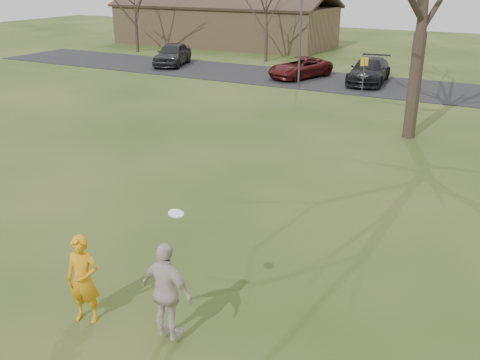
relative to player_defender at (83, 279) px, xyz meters
name	(u,v)px	position (x,y,z in m)	size (l,w,h in m)	color
ground	(145,315)	(0.89, 0.64, -0.90)	(120.00, 120.00, 0.00)	#1E380F
parking_strip	(410,89)	(0.89, 25.64, -0.88)	(62.00, 6.50, 0.04)	black
player_defender	(83,279)	(0.00, 0.00, 0.00)	(0.66, 0.43, 1.80)	orange
car_0	(172,54)	(-16.21, 26.03, -0.06)	(1.89, 4.70, 1.60)	#27272A
car_2	(300,68)	(-6.13, 25.82, -0.22)	(2.13, 4.62, 1.29)	#4C1211
car_3	(369,71)	(-1.73, 26.17, -0.12)	(2.07, 5.09, 1.48)	black
catching_play	(167,292)	(1.82, 0.20, 0.18)	(1.14, 0.65, 2.43)	beige
building	(224,23)	(-19.11, 38.64, 1.03)	(20.60, 8.50, 5.14)	#8C6D4C
lamp_post	(301,18)	(-5.11, 23.14, 3.07)	(0.34, 0.34, 6.27)	#47474C
sign_yellow	(364,69)	(-1.11, 22.64, 0.55)	(0.35, 0.35, 2.08)	#47474C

